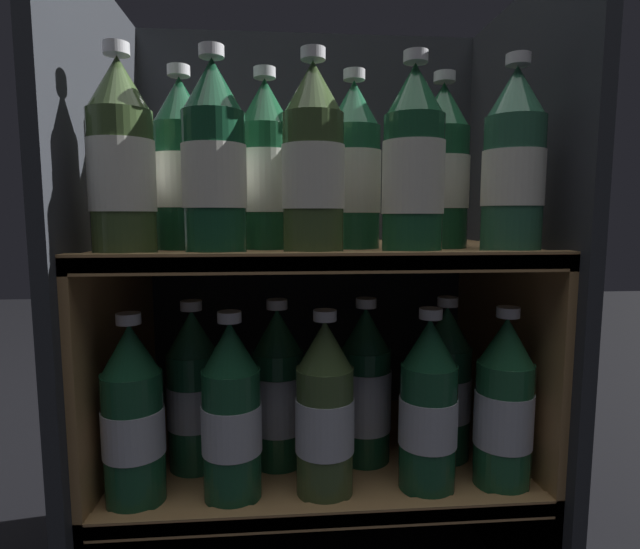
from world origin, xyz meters
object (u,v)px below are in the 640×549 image
object	(u,v)px
bottle_upper_front_4	(513,165)
bottle_lower_front_0	(133,418)
bottle_upper_front_3	(413,165)
bottle_lower_back_3	(445,386)
bottle_lower_back_1	(278,391)
bottle_upper_back_2	(353,171)
bottle_upper_front_2	(313,164)
bottle_upper_front_1	(214,163)
bottle_lower_front_1	(232,415)
bottle_lower_back_2	(365,389)
bottle_lower_front_3	(428,409)
bottle_upper_front_0	(122,163)
bottle_upper_back_1	(266,170)
bottle_upper_back_3	(442,171)
bottle_upper_back_0	(182,169)
bottle_lower_back_0	(194,393)
bottle_lower_front_2	(323,412)
bottle_lower_front_4	(504,407)

from	to	relation	value
bottle_upper_front_4	bottle_lower_front_0	size ratio (longest dim) A/B	1.00
bottle_upper_front_3	bottle_lower_back_3	distance (m)	0.35
bottle_upper_front_4	bottle_lower_back_1	world-z (taller)	bottle_upper_front_4
bottle_upper_back_2	bottle_lower_back_1	bearing A→B (deg)	180.00
bottle_upper_front_2	bottle_upper_front_1	bearing A→B (deg)	180.00
bottle_lower_front_1	bottle_lower_back_2	distance (m)	0.21
bottle_lower_front_3	bottle_upper_front_3	bearing A→B (deg)	180.00
bottle_upper_front_0	bottle_upper_front_2	distance (m)	0.24
bottle_upper_front_4	bottle_upper_back_1	world-z (taller)	same
bottle_upper_front_1	bottle_upper_front_2	world-z (taller)	same
bottle_upper_back_3	bottle_lower_back_2	bearing A→B (deg)	180.00
bottle_upper_front_0	bottle_upper_back_0	xyz separation A→B (m)	(0.06, 0.09, 0.00)
bottle_lower_front_1	bottle_lower_front_3	bearing A→B (deg)	0.00
bottle_upper_front_0	bottle_upper_back_0	size ratio (longest dim) A/B	1.00
bottle_upper_front_2	bottle_upper_front_4	world-z (taller)	same
bottle_lower_back_3	bottle_upper_back_0	bearing A→B (deg)	180.00
bottle_upper_front_2	bottle_upper_back_3	world-z (taller)	same
bottle_upper_back_3	bottle_lower_front_0	size ratio (longest dim) A/B	1.00
bottle_lower_front_0	bottle_upper_back_2	bearing A→B (deg)	16.23
bottle_lower_front_1	bottle_upper_front_4	bearing A→B (deg)	0.00
bottle_lower_front_3	bottle_lower_back_0	distance (m)	0.34
bottle_upper_front_0	bottle_lower_front_3	bearing A→B (deg)	0.00
bottle_lower_front_2	bottle_lower_back_3	size ratio (longest dim) A/B	1.00
bottle_lower_front_2	bottle_lower_back_2	distance (m)	0.11
bottle_upper_front_2	bottle_lower_front_2	world-z (taller)	bottle_upper_front_2
bottle_upper_back_2	bottle_lower_front_0	xyz separation A→B (m)	(-0.30, -0.09, -0.33)
bottle_lower_front_2	bottle_lower_back_3	world-z (taller)	same
bottle_upper_back_1	bottle_lower_front_3	world-z (taller)	bottle_upper_back_1
bottle_lower_front_1	bottle_lower_front_0	bearing A→B (deg)	180.00
bottle_upper_back_3	bottle_upper_front_4	bearing A→B (deg)	-52.67
bottle_upper_front_2	bottle_upper_back_0	distance (m)	0.20
bottle_upper_front_0	bottle_lower_front_0	xyz separation A→B (m)	(-0.00, 0.00, -0.33)
bottle_upper_front_3	bottle_lower_back_2	distance (m)	0.34
bottle_upper_back_0	bottle_lower_back_0	size ratio (longest dim) A/B	1.00
bottle_lower_back_0	bottle_upper_back_0	bearing A→B (deg)	180.00
bottle_upper_front_0	bottle_upper_back_0	bearing A→B (deg)	57.38
bottle_upper_front_4	bottle_lower_front_2	world-z (taller)	bottle_upper_front_4
bottle_upper_back_0	bottle_upper_back_2	xyz separation A→B (m)	(0.24, 0.00, -0.00)
bottle_lower_front_4	bottle_lower_back_0	distance (m)	0.45
bottle_lower_front_2	bottle_upper_front_3	bearing A→B (deg)	-0.00
bottle_upper_back_3	bottle_lower_back_1	distance (m)	0.41
bottle_upper_back_0	bottle_upper_front_3	bearing A→B (deg)	-15.82
bottle_upper_front_1	bottle_upper_front_0	bearing A→B (deg)	-180.00
bottle_upper_front_1	bottle_lower_back_3	world-z (taller)	bottle_upper_front_1
bottle_upper_front_0	bottle_lower_back_0	distance (m)	0.34
bottle_upper_front_3	bottle_upper_back_0	size ratio (longest dim) A/B	1.00
bottle_lower_front_1	bottle_lower_front_4	world-z (taller)	same
bottle_lower_front_0	bottle_upper_back_1	bearing A→B (deg)	26.68
bottle_upper_front_0	bottle_lower_front_4	bearing A→B (deg)	0.00
bottle_upper_back_3	bottle_upper_front_0	bearing A→B (deg)	-168.54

